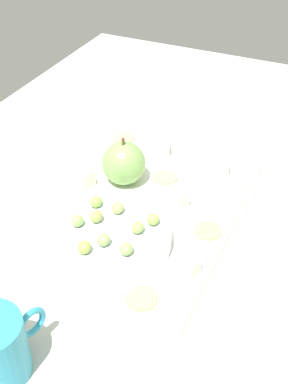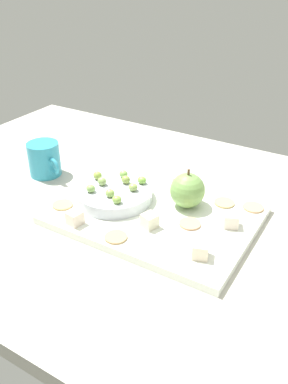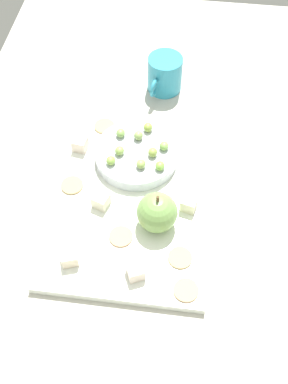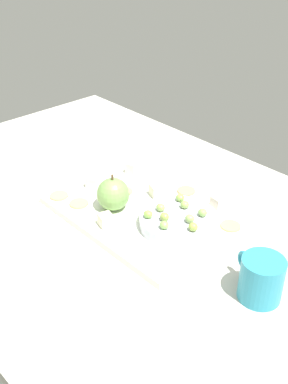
# 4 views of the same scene
# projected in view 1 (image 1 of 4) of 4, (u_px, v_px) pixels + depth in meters

# --- Properties ---
(table) EXTENTS (1.37, 0.83, 0.03)m
(table) POSITION_uv_depth(u_px,v_px,m) (125.00, 216.00, 0.83)
(table) COLOR beige
(table) RESTS_ON ground
(platter) EXTENTS (0.40, 0.29, 0.02)m
(platter) POSITION_uv_depth(u_px,v_px,m) (139.00, 209.00, 0.81)
(platter) COLOR white
(platter) RESTS_ON table
(serving_dish) EXTENTS (0.16, 0.16, 0.03)m
(serving_dish) POSITION_uv_depth(u_px,v_px,m) (114.00, 238.00, 0.72)
(serving_dish) COLOR silver
(serving_dish) RESTS_ON platter
(apple_whole) EXTENTS (0.07, 0.07, 0.07)m
(apple_whole) POSITION_uv_depth(u_px,v_px,m) (124.00, 163.00, 0.83)
(apple_whole) COLOR #7AAA55
(apple_whole) RESTS_ON platter
(apple_stem) EXTENTS (0.01, 0.00, 0.01)m
(apple_stem) POSITION_uv_depth(u_px,v_px,m) (123.00, 141.00, 0.81)
(apple_stem) COLOR brown
(apple_stem) RESTS_ON apple_whole
(cheese_cube_0) EXTENTS (0.03, 0.03, 0.03)m
(cheese_cube_0) POSITION_uv_depth(u_px,v_px,m) (187.00, 267.00, 0.68)
(cheese_cube_0) COLOR #F5E1CC
(cheese_cube_0) RESTS_ON platter
(cheese_cube_1) EXTENTS (0.04, 0.04, 0.03)m
(cheese_cube_1) POSITION_uv_depth(u_px,v_px,m) (161.00, 147.00, 0.91)
(cheese_cube_1) COLOR #F8E4CF
(cheese_cube_1) RESTS_ON platter
(cheese_cube_2) EXTENTS (0.03, 0.03, 0.03)m
(cheese_cube_2) POSITION_uv_depth(u_px,v_px,m) (177.00, 200.00, 0.79)
(cheese_cube_2) COLOR #ECE6C5
(cheese_cube_2) RESTS_ON platter
(cheese_cube_3) EXTENTS (0.03, 0.03, 0.03)m
(cheese_cube_3) POSITION_uv_depth(u_px,v_px,m) (221.00, 165.00, 0.87)
(cheese_cube_3) COLOR #F9E5C4
(cheese_cube_3) RESTS_ON platter
(cheese_cube_4) EXTENTS (0.03, 0.03, 0.03)m
(cheese_cube_4) POSITION_uv_depth(u_px,v_px,m) (84.00, 179.00, 0.83)
(cheese_cube_4) COLOR #F4EBC4
(cheese_cube_4) RESTS_ON platter
(cracker_0) EXTENTS (0.04, 0.04, 0.00)m
(cracker_0) POSITION_uv_depth(u_px,v_px,m) (208.00, 230.00, 0.75)
(cracker_0) COLOR tan
(cracker_0) RESTS_ON platter
(cracker_1) EXTENTS (0.04, 0.04, 0.00)m
(cracker_1) POSITION_uv_depth(u_px,v_px,m) (165.00, 177.00, 0.86)
(cracker_1) COLOR tan
(cracker_1) RESTS_ON platter
(cracker_2) EXTENTS (0.04, 0.04, 0.00)m
(cracker_2) POSITION_uv_depth(u_px,v_px,m) (124.00, 138.00, 0.96)
(cracker_2) COLOR tan
(cracker_2) RESTS_ON platter
(cracker_3) EXTENTS (0.04, 0.04, 0.00)m
(cracker_3) POSITION_uv_depth(u_px,v_px,m) (117.00, 154.00, 0.92)
(cracker_3) COLOR tan
(cracker_3) RESTS_ON platter
(cracker_4) EXTENTS (0.04, 0.04, 0.00)m
(cracker_4) POSITION_uv_depth(u_px,v_px,m) (142.00, 298.00, 0.65)
(cracker_4) COLOR tan
(cracker_4) RESTS_ON platter
(grape_0) EXTENTS (0.02, 0.02, 0.02)m
(grape_0) POSITION_uv_depth(u_px,v_px,m) (127.00, 249.00, 0.67)
(grape_0) COLOR #87B159
(grape_0) RESTS_ON serving_dish
(grape_1) EXTENTS (0.02, 0.02, 0.02)m
(grape_1) POSITION_uv_depth(u_px,v_px,m) (118.00, 208.00, 0.74)
(grape_1) COLOR #98B75C
(grape_1) RESTS_ON serving_dish
(grape_2) EXTENTS (0.02, 0.02, 0.02)m
(grape_2) POSITION_uv_depth(u_px,v_px,m) (94.00, 216.00, 0.73)
(grape_2) COLOR #94AC4E
(grape_2) RESTS_ON serving_dish
(grape_3) EXTENTS (0.02, 0.02, 0.02)m
(grape_3) POSITION_uv_depth(u_px,v_px,m) (84.00, 247.00, 0.68)
(grape_3) COLOR #99B64A
(grape_3) RESTS_ON serving_dish
(grape_4) EXTENTS (0.02, 0.02, 0.02)m
(grape_4) POSITION_uv_depth(u_px,v_px,m) (96.00, 202.00, 0.76)
(grape_4) COLOR #87C34B
(grape_4) RESTS_ON serving_dish
(grape_5) EXTENTS (0.02, 0.02, 0.02)m
(grape_5) POSITION_uv_depth(u_px,v_px,m) (138.00, 228.00, 0.71)
(grape_5) COLOR #91B557
(grape_5) RESTS_ON serving_dish
(grape_6) EXTENTS (0.02, 0.02, 0.02)m
(grape_6) POSITION_uv_depth(u_px,v_px,m) (104.00, 240.00, 0.69)
(grape_6) COLOR #93B461
(grape_6) RESTS_ON serving_dish
(grape_7) EXTENTS (0.02, 0.02, 0.02)m
(grape_7) POSITION_uv_depth(u_px,v_px,m) (77.00, 221.00, 0.72)
(grape_7) COLOR #8CC25B
(grape_7) RESTS_ON serving_dish
(grape_8) EXTENTS (0.02, 0.02, 0.02)m
(grape_8) POSITION_uv_depth(u_px,v_px,m) (153.00, 219.00, 0.72)
(grape_8) COLOR #90BC50
(grape_8) RESTS_ON serving_dish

